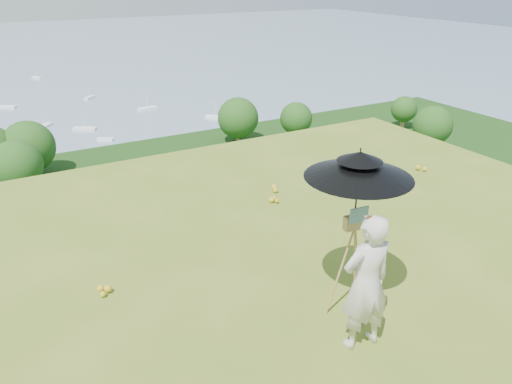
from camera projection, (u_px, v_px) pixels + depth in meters
ground at (333, 286)px, 7.57m from camera, size 14.00×14.00×0.00m
forest_slope at (88, 355)px, 47.24m from camera, size 140.00×56.00×22.00m
shoreline_tier at (40, 239)px, 81.94m from camera, size 170.00×28.00×8.00m
slope_trees at (64, 225)px, 41.54m from camera, size 110.00×50.00×6.00m
harbor_town at (33, 203)px, 79.29m from camera, size 110.00×22.00×5.00m
wildflowers at (324, 275)px, 7.75m from camera, size 10.00×10.50×0.12m
painter at (366, 283)px, 6.05m from camera, size 0.71×0.50×1.85m
field_easel at (352, 262)px, 6.64m from camera, size 0.70×0.70×1.67m
sun_umbrella at (357, 188)px, 6.23m from camera, size 1.60×1.60×1.06m
painter_cap at (373, 219)px, 5.69m from camera, size 0.24×0.27×0.10m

